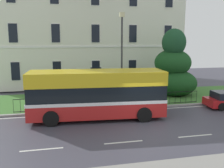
{
  "coord_description": "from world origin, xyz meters",
  "views": [
    {
      "loc": [
        -5.16,
        -13.4,
        5.1
      ],
      "look_at": [
        -1.26,
        4.28,
        1.92
      ],
      "focal_mm": 40.38,
      "sensor_mm": 36.0,
      "label": 1
    }
  ],
  "objects_px": {
    "evergreen_tree": "(174,70)",
    "single_decker_bus": "(97,94)",
    "street_lamp_post": "(122,53)",
    "georgian_townhouse": "(88,24)"
  },
  "relations": [
    {
      "from": "evergreen_tree",
      "to": "georgian_townhouse",
      "type": "bearing_deg",
      "value": 123.6
    },
    {
      "from": "georgian_townhouse",
      "to": "street_lamp_post",
      "type": "bearing_deg",
      "value": -85.19
    },
    {
      "from": "single_decker_bus",
      "to": "street_lamp_post",
      "type": "relative_size",
      "value": 1.26
    },
    {
      "from": "evergreen_tree",
      "to": "street_lamp_post",
      "type": "distance_m",
      "value": 6.23
    },
    {
      "from": "georgian_townhouse",
      "to": "evergreen_tree",
      "type": "bearing_deg",
      "value": -56.4
    },
    {
      "from": "georgian_townhouse",
      "to": "street_lamp_post",
      "type": "distance_m",
      "value": 12.5
    },
    {
      "from": "georgian_townhouse",
      "to": "single_decker_bus",
      "type": "xyz_separation_m",
      "value": [
        -1.44,
        -15.23,
        -5.39
      ]
    },
    {
      "from": "evergreen_tree",
      "to": "street_lamp_post",
      "type": "xyz_separation_m",
      "value": [
        -5.53,
        -2.26,
        1.79
      ]
    },
    {
      "from": "evergreen_tree",
      "to": "single_decker_bus",
      "type": "distance_m",
      "value": 9.65
    },
    {
      "from": "evergreen_tree",
      "to": "street_lamp_post",
      "type": "height_order",
      "value": "street_lamp_post"
    }
  ]
}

